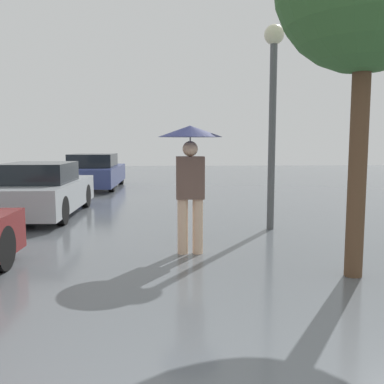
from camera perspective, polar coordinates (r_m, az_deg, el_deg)
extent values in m
cylinder|color=beige|center=(6.59, -1.24, -4.59)|extent=(0.16, 0.16, 0.86)
cylinder|color=beige|center=(6.60, 0.77, -4.57)|extent=(0.16, 0.16, 0.86)
cube|color=brown|center=(6.49, -0.24, 1.92)|extent=(0.43, 0.25, 0.64)
sphere|color=beige|center=(6.47, -0.24, 5.79)|extent=(0.23, 0.23, 0.23)
cylinder|color=#515456|center=(6.47, -0.24, 4.35)|extent=(0.02, 0.02, 0.68)
cone|color=#191E4C|center=(6.47, -0.24, 8.10)|extent=(0.98, 0.98, 0.17)
cylinder|color=black|center=(6.27, -24.11, -6.89)|extent=(0.18, 0.61, 0.61)
cube|color=#9EA3A8|center=(10.65, -19.29, -0.37)|extent=(1.66, 3.99, 0.63)
cube|color=black|center=(10.41, -19.71, 2.45)|extent=(1.41, 1.80, 0.45)
cylinder|color=black|center=(12.06, -21.00, -0.52)|extent=(0.18, 0.61, 0.61)
cylinder|color=black|center=(11.68, -14.03, -0.50)|extent=(0.18, 0.61, 0.61)
cylinder|color=black|center=(9.29, -16.98, -2.38)|extent=(0.18, 0.61, 0.61)
cube|color=navy|center=(16.65, -12.83, 2.23)|extent=(1.83, 4.46, 0.65)
cube|color=black|center=(16.40, -13.02, 4.14)|extent=(1.55, 2.01, 0.48)
cylinder|color=black|center=(18.17, -14.62, 1.94)|extent=(0.18, 0.60, 0.60)
cylinder|color=black|center=(17.91, -9.46, 2.00)|extent=(0.18, 0.60, 0.60)
cylinder|color=black|center=(15.48, -16.70, 1.10)|extent=(0.18, 0.60, 0.60)
cylinder|color=black|center=(15.17, -10.66, 1.16)|extent=(0.18, 0.60, 0.60)
cylinder|color=brown|center=(5.74, 21.26, 4.27)|extent=(0.23, 0.23, 3.04)
cylinder|color=#515456|center=(8.51, 10.62, 7.21)|extent=(0.14, 0.14, 3.63)
sphere|color=beige|center=(8.75, 10.90, 19.92)|extent=(0.38, 0.38, 0.38)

